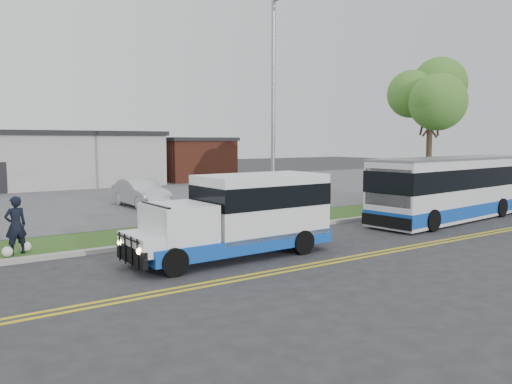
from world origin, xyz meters
TOP-DOWN VIEW (x-y plane):
  - ground at (0.00, 0.00)m, footprint 140.00×140.00m
  - lane_line_north at (0.00, -3.85)m, footprint 70.00×0.12m
  - lane_line_south at (0.00, -4.15)m, footprint 70.00×0.12m
  - curb at (0.00, 1.10)m, footprint 80.00×0.30m
  - verge at (0.00, 2.90)m, footprint 80.00×3.30m
  - parking_lot at (0.00, 17.00)m, footprint 80.00×25.00m
  - brick_wing at (10.50, 26.00)m, footprint 6.30×7.30m
  - tree_east at (14.00, 3.00)m, footprint 5.20×5.20m
  - streetlight_near at (3.00, 2.73)m, footprint 0.35×1.53m
  - shuttle_bus at (-1.44, -1.78)m, footprint 6.68×2.39m
  - transit_bus at (10.47, -1.05)m, footprint 10.48×3.37m
  - pedestrian at (-7.47, 1.90)m, footprint 0.75×0.58m
  - parked_car_a at (-0.11, 10.44)m, footprint 1.77×4.57m
  - grocery_bag_left at (-7.77, 1.65)m, footprint 0.32×0.32m
  - grocery_bag_right at (-7.17, 2.15)m, footprint 0.32×0.32m

SIDE VIEW (x-z plane):
  - ground at x=0.00m, z-range 0.00..0.00m
  - lane_line_north at x=0.00m, z-range 0.00..0.01m
  - lane_line_south at x=0.00m, z-range 0.00..0.01m
  - verge at x=0.00m, z-range 0.00..0.10m
  - parking_lot at x=0.00m, z-range 0.00..0.10m
  - curb at x=0.00m, z-range 0.00..0.15m
  - grocery_bag_left at x=-7.77m, z-range 0.10..0.42m
  - grocery_bag_right at x=-7.17m, z-range 0.10..0.42m
  - parked_car_a at x=-0.11m, z-range 0.10..1.58m
  - pedestrian at x=-7.47m, z-range 0.10..1.91m
  - shuttle_bus at x=-1.44m, z-range 0.09..2.62m
  - transit_bus at x=10.47m, z-range 0.02..2.87m
  - brick_wing at x=10.50m, z-range 0.01..3.91m
  - streetlight_near at x=3.00m, z-range 0.48..9.98m
  - tree_east at x=14.00m, z-range 2.04..10.37m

